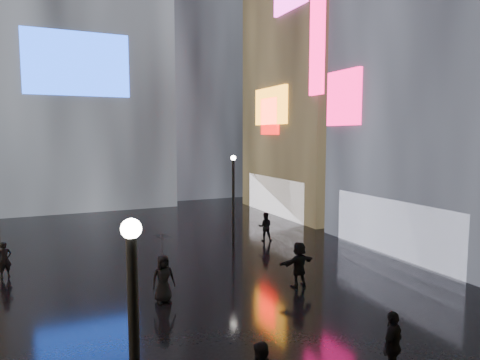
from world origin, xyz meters
TOP-DOWN VIEW (x-y plane):
  - ground at (0.00, 20.00)m, footprint 140.00×140.00m
  - building_right_far at (15.98, 30.00)m, footprint 10.28×12.00m
  - tower_flank_right at (9.00, 46.00)m, footprint 12.00×12.00m
  - lamp_far at (4.45, 22.91)m, footprint 0.30×0.30m
  - pedestrian_3 at (2.64, 8.15)m, footprint 1.17×0.89m
  - pedestrian_4 at (-1.53, 15.76)m, footprint 0.91×0.62m
  - pedestrian_5 at (4.08, 15.05)m, footprint 1.85×0.85m
  - pedestrian_6 at (-7.35, 21.45)m, footprint 0.69×0.60m
  - pedestrian_7 at (6.40, 22.60)m, footprint 1.03×0.94m
  - umbrella_2 at (-1.53, 15.76)m, footprint 1.27×1.26m

SIDE VIEW (x-z plane):
  - ground at x=0.00m, z-range 0.00..0.00m
  - pedestrian_6 at x=-7.35m, z-range 0.00..1.60m
  - pedestrian_7 at x=6.40m, z-range 0.00..1.73m
  - pedestrian_4 at x=-1.53m, z-range 0.00..1.82m
  - pedestrian_3 at x=2.64m, z-range 0.00..1.84m
  - pedestrian_5 at x=4.08m, z-range 0.00..1.92m
  - umbrella_2 at x=-1.53m, z-range 1.82..2.66m
  - lamp_far at x=4.45m, z-range 0.34..5.54m
  - building_right_far at x=15.98m, z-range -0.02..27.98m
  - tower_flank_right at x=9.00m, z-range 0.00..34.00m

